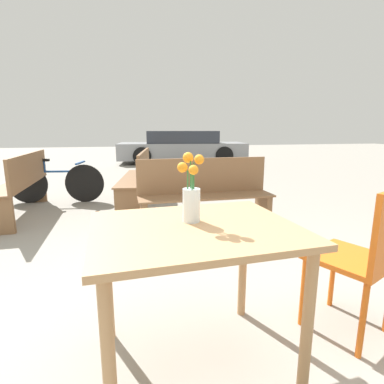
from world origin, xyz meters
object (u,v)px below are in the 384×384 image
Objects in this scene: bicycle at (57,183)px; parked_car at (182,147)px; bench_far at (139,176)px; cafe_chair at (366,253)px; bench_near at (205,194)px; bench_middle at (24,182)px; table_front at (195,247)px; flower_vase at (192,198)px.

parked_car is (3.10, 5.47, 0.22)m from bicycle.
parked_car is (1.81, 5.99, 0.07)m from bench_far.
cafe_chair reaches higher than bench_near.
parked_car is (3.37, 6.16, 0.07)m from bench_middle.
table_front is at bearing -88.20° from bench_far.
parked_car is (0.75, 9.30, 0.03)m from cafe_chair.
table_front is at bearing -62.10° from bench_middle.
bench_far is at bearing 107.87° from cafe_chair.
bench_middle is at bearing -173.65° from bench_far.
table_front is at bearing -90.88° from flower_vase.
parked_car is (1.71, 9.30, -0.09)m from table_front.
parked_car is (1.15, 7.39, 0.08)m from bench_near.
bench_middle is at bearing 117.90° from table_front.
bicycle is at bearing 135.50° from bench_near.
bicycle is at bearing -119.59° from parked_car.
table_front is 9.45m from parked_car.
bench_near is at bearing 73.52° from table_front.
cafe_chair is (0.96, -0.00, -0.12)m from table_front.
bench_middle is at bearing 151.11° from bench_near.
bench_middle is at bearing -118.68° from parked_car.
parked_car is at bearing 85.40° from cafe_chair.
parked_car is at bearing 61.32° from bench_middle.
parked_car is at bearing 81.18° from bench_near.
flower_vase is 4.04m from bicycle.
bench_far is at bearing 115.50° from bench_near.
flower_vase is at bearing -107.05° from bench_near.
bench_far reaches higher than table_front.
cafe_chair reaches higher than table_front.
flower_vase is (0.00, 0.07, 0.22)m from table_front.
flower_vase reaches higher than table_front.
table_front is 1.11× the size of cafe_chair.
bench_middle is at bearing 129.91° from cafe_chair.
flower_vase is 3.26m from bench_far.
parked_car reaches higher than bench_near.
cafe_chair reaches higher than bicycle.
flower_vase is 0.22× the size of bicycle.
cafe_chair is at bearing -0.02° from table_front.
bench_near is at bearing -44.50° from bicycle.
flower_vase is 0.22× the size of bench_near.
bench_middle is (-1.66, 3.13, -0.16)m from table_front.
flower_vase is at bearing -88.14° from bench_far.
cafe_chair is 4.09m from bench_middle.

